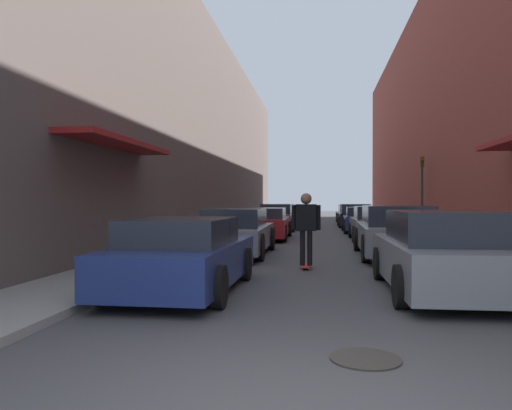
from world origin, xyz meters
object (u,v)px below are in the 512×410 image
(parked_car_left_3, at_px, (278,217))
(manhole_cover, at_px, (365,359))
(parked_car_right_0, at_px, (441,254))
(parked_car_right_5, at_px, (350,214))
(parked_car_left_4, at_px, (283,215))
(traffic_light, at_px, (422,185))
(parked_car_left_0, at_px, (183,256))
(parked_car_right_3, at_px, (363,220))
(parked_car_left_1, at_px, (237,232))
(parked_car_right_2, at_px, (377,224))
(skateboarder, at_px, (306,222))
(parked_car_right_1, at_px, (396,232))
(parked_car_left_2, at_px, (264,224))
(parked_car_right_4, at_px, (355,216))

(parked_car_left_3, height_order, manhole_cover, parked_car_left_3)
(parked_car_right_0, height_order, parked_car_right_5, parked_car_right_0)
(manhole_cover, bearing_deg, parked_car_left_4, 96.07)
(manhole_cover, bearing_deg, traffic_light, 77.38)
(parked_car_left_0, height_order, traffic_light, traffic_light)
(parked_car_right_0, height_order, parked_car_right_3, parked_car_right_0)
(parked_car_left_1, bearing_deg, parked_car_right_0, -50.80)
(parked_car_right_2, bearing_deg, parked_car_right_5, 90.61)
(traffic_light, bearing_deg, manhole_cover, -102.62)
(parked_car_left_3, xyz_separation_m, skateboarder, (1.87, -14.43, 0.41))
(parked_car_left_1, height_order, parked_car_right_3, parked_car_left_1)
(parked_car_left_1, xyz_separation_m, skateboarder, (2.04, -2.58, 0.42))
(parked_car_left_0, bearing_deg, parked_car_right_1, 53.07)
(parked_car_left_1, distance_m, parked_car_right_1, 4.42)
(parked_car_left_0, xyz_separation_m, parked_car_right_1, (4.37, 5.82, 0.07))
(parked_car_left_2, height_order, parked_car_left_4, parked_car_left_4)
(parked_car_right_3, bearing_deg, parked_car_left_1, -112.99)
(parked_car_left_0, relative_size, parked_car_left_3, 0.87)
(parked_car_left_3, relative_size, parked_car_left_4, 1.21)
(parked_car_left_3, relative_size, parked_car_right_0, 1.12)
(parked_car_right_5, xyz_separation_m, skateboarder, (-2.33, -23.07, 0.45))
(parked_car_left_2, relative_size, skateboarder, 2.81)
(parked_car_left_4, bearing_deg, parked_car_right_4, -19.36)
(parked_car_right_2, height_order, traffic_light, traffic_light)
(parked_car_right_4, bearing_deg, parked_car_left_3, -140.51)
(parked_car_left_2, bearing_deg, manhole_cover, -79.73)
(parked_car_right_3, height_order, traffic_light, traffic_light)
(parked_car_right_1, xyz_separation_m, manhole_cover, (-1.61, -9.10, -0.67))
(parked_car_left_4, xyz_separation_m, parked_car_right_1, (4.36, -16.73, 0.06))
(parked_car_left_1, distance_m, traffic_light, 11.83)
(parked_car_right_1, relative_size, manhole_cover, 6.86)
(parked_car_right_3, bearing_deg, parked_car_left_3, 159.96)
(parked_car_left_0, bearing_deg, parked_car_right_2, 68.57)
(skateboarder, bearing_deg, parked_car_right_5, 84.23)
(parked_car_right_0, bearing_deg, manhole_cover, -112.96)
(parked_car_right_2, relative_size, parked_car_right_4, 0.94)
(parked_car_left_3, bearing_deg, parked_car_left_1, -90.84)
(parked_car_right_1, distance_m, parked_car_right_4, 15.22)
(parked_car_right_1, relative_size, parked_car_right_5, 1.02)
(parked_car_left_4, relative_size, parked_car_right_0, 0.93)
(skateboarder, bearing_deg, parked_car_right_3, 79.74)
(parked_car_right_1, relative_size, parked_car_right_2, 1.23)
(parked_car_right_2, bearing_deg, parked_car_right_4, 91.07)
(parked_car_left_2, bearing_deg, parked_car_right_4, 65.54)
(parked_car_right_4, bearing_deg, parked_car_right_5, 89.76)
(parked_car_left_1, relative_size, parked_car_right_1, 0.98)
(parked_car_right_2, distance_m, manhole_cover, 14.83)
(parked_car_left_3, bearing_deg, parked_car_left_0, -90.41)
(manhole_cover, distance_m, traffic_light, 19.05)
(parked_car_left_0, distance_m, parked_car_right_1, 7.28)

